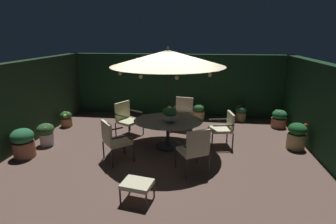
% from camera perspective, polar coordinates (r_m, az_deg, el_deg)
% --- Properties ---
extents(ground_plane, '(8.07, 6.98, 0.02)m').
position_cam_1_polar(ground_plane, '(6.85, -0.73, -8.56)').
color(ground_plane, brown).
extents(hedge_backdrop_rear, '(8.07, 0.30, 2.23)m').
position_cam_1_polar(hedge_backdrop_rear, '(9.68, 1.99, 5.94)').
color(hedge_backdrop_rear, '#17351E').
rests_on(hedge_backdrop_rear, ground_plane).
extents(hedge_backdrop_left, '(0.30, 6.98, 2.23)m').
position_cam_1_polar(hedge_backdrop_left, '(7.96, -29.67, 1.42)').
color(hedge_backdrop_left, '#1C2F1B').
rests_on(hedge_backdrop_left, ground_plane).
extents(hedge_backdrop_right, '(0.30, 6.98, 2.23)m').
position_cam_1_polar(hedge_backdrop_right, '(7.07, 32.23, -0.67)').
color(hedge_backdrop_right, '#16331C').
rests_on(hedge_backdrop_right, ground_plane).
extents(patio_dining_table, '(1.80, 1.50, 0.75)m').
position_cam_1_polar(patio_dining_table, '(6.87, -0.03, -2.82)').
color(patio_dining_table, '#292B35').
rests_on(patio_dining_table, ground_plane).
extents(patio_umbrella, '(2.83, 2.83, 2.61)m').
position_cam_1_polar(patio_umbrella, '(6.50, -0.04, 11.67)').
color(patio_umbrella, '#2C292C').
rests_on(patio_umbrella, ground_plane).
extents(centerpiece_planter, '(0.37, 0.37, 0.43)m').
position_cam_1_polar(centerpiece_planter, '(6.59, 0.34, -0.32)').
color(centerpiece_planter, beige).
rests_on(centerpiece_planter, patio_dining_table).
extents(patio_chair_north, '(0.71, 0.67, 0.99)m').
position_cam_1_polar(patio_chair_north, '(8.27, 3.32, 0.09)').
color(patio_chair_north, '#292B34').
rests_on(patio_chair_north, ground_plane).
extents(patio_chair_northeast, '(0.80, 0.82, 0.98)m').
position_cam_1_polar(patio_chair_northeast, '(7.83, -9.05, -1.06)').
color(patio_chair_northeast, '#2E312D').
rests_on(patio_chair_northeast, ground_plane).
extents(patio_chair_east, '(0.81, 0.81, 1.00)m').
position_cam_1_polar(patio_chair_east, '(6.24, -11.81, -5.67)').
color(patio_chair_east, '#312D30').
rests_on(patio_chair_east, ground_plane).
extents(patio_chair_southeast, '(0.77, 0.77, 1.04)m').
position_cam_1_polar(patio_chair_southeast, '(5.60, 5.84, -7.77)').
color(patio_chair_southeast, '#30322F').
rests_on(patio_chair_southeast, ground_plane).
extents(patio_chair_south, '(0.67, 0.66, 0.92)m').
position_cam_1_polar(patio_chair_south, '(7.14, 12.13, -3.07)').
color(patio_chair_south, '#2E302C').
rests_on(patio_chair_south, ground_plane).
extents(ottoman_footrest, '(0.59, 0.50, 0.38)m').
position_cam_1_polar(ottoman_footrest, '(4.86, -6.75, -15.49)').
color(ottoman_footrest, '#312A32').
rests_on(ottoman_footrest, ground_plane).
extents(potted_plant_back_left, '(0.44, 0.44, 0.61)m').
position_cam_1_polar(potted_plant_back_left, '(7.81, -25.07, -4.19)').
color(potted_plant_back_left, silver).
rests_on(potted_plant_back_left, ground_plane).
extents(potted_plant_left_near, '(0.47, 0.47, 0.57)m').
position_cam_1_polar(potted_plant_left_near, '(9.17, 23.07, -1.32)').
color(potted_plant_left_near, '#AD644D').
rests_on(potted_plant_left_near, ground_plane).
extents(potted_plant_left_far, '(0.42, 0.42, 0.57)m').
position_cam_1_polar(potted_plant_left_far, '(9.23, 6.71, 0.02)').
color(potted_plant_left_far, tan).
rests_on(potted_plant_left_far, ground_plane).
extents(potted_plant_right_near, '(0.47, 0.46, 0.70)m').
position_cam_1_polar(potted_plant_right_near, '(7.64, 26.25, -4.64)').
color(potted_plant_right_near, tan).
rests_on(potted_plant_right_near, ground_plane).
extents(potted_plant_back_center, '(0.36, 0.37, 0.50)m').
position_cam_1_polar(potted_plant_back_center, '(9.14, -21.33, -1.37)').
color(potted_plant_back_center, '#AC6B40').
rests_on(potted_plant_back_center, ground_plane).
extents(potted_plant_right_far, '(0.53, 0.53, 0.73)m').
position_cam_1_polar(potted_plant_right_far, '(7.29, -29.05, -5.84)').
color(potted_plant_right_far, '#9E5D47').
rests_on(potted_plant_right_far, ground_plane).
extents(potted_plant_back_right, '(0.40, 0.40, 0.56)m').
position_cam_1_polar(potted_plant_back_right, '(9.39, 15.63, -0.13)').
color(potted_plant_back_right, olive).
rests_on(potted_plant_back_right, ground_plane).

